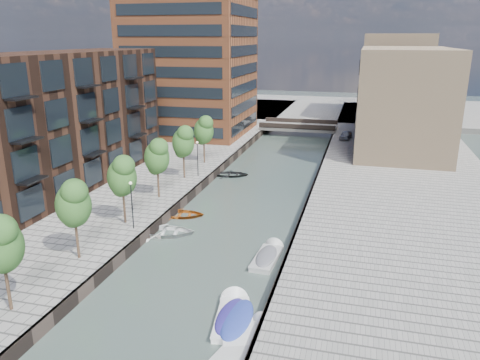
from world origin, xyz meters
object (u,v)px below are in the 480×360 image
at_px(tree_4, 157,155).
at_px(sloop_2, 182,216).
at_px(tree_1, 1,242).
at_px(sloop_3, 167,235).
at_px(tree_6, 204,129).
at_px(motorboat_0, 237,318).
at_px(sloop_4, 231,176).
at_px(bridge, 299,127).
at_px(car, 346,135).
at_px(tree_5, 183,141).
at_px(motorboat_4, 268,256).
at_px(motorboat_2, 248,345).
at_px(tree_3, 122,175).
at_px(motorboat_3, 231,315).
at_px(tree_2, 73,202).

xyz_separation_m(tree_4, sloop_2, (3.27, -2.01, -5.31)).
distance_m(tree_1, sloop_3, 15.90).
bearing_deg(tree_6, motorboat_0, -67.70).
bearing_deg(sloop_2, motorboat_0, -159.16).
relative_size(tree_1, sloop_4, 1.42).
relative_size(bridge, sloop_2, 3.08).
bearing_deg(sloop_3, bridge, -18.51).
distance_m(tree_6, car, 26.02).
xyz_separation_m(bridge, sloop_3, (-4.93, -46.45, -1.39)).
distance_m(tree_6, sloop_2, 17.18).
relative_size(tree_5, motorboat_4, 1.24).
bearing_deg(sloop_4, bridge, -20.09).
bearing_deg(sloop_3, tree_5, 2.42).
height_order(sloop_2, car, car).
relative_size(tree_6, motorboat_2, 1.06).
distance_m(bridge, tree_3, 47.92).
bearing_deg(motorboat_0, motorboat_4, 89.06).
xyz_separation_m(tree_6, motorboat_3, (12.45, -31.07, -5.11)).
xyz_separation_m(tree_2, sloop_3, (3.57, 7.55, -5.31)).
bearing_deg(motorboat_4, tree_1, -136.43).
xyz_separation_m(tree_2, sloop_4, (4.10, 26.28, -5.31)).
relative_size(bridge, sloop_4, 3.10).
relative_size(sloop_4, car, 1.13).
bearing_deg(tree_3, bridge, 79.75).
height_order(motorboat_0, motorboat_3, motorboat_0).
height_order(tree_4, motorboat_4, tree_4).
xyz_separation_m(tree_4, motorboat_2, (14.09, -19.49, -5.20)).
xyz_separation_m(bridge, sloop_2, (-5.23, -42.01, -1.39)).
distance_m(bridge, motorboat_0, 57.51).
relative_size(tree_1, tree_6, 1.00).
bearing_deg(motorboat_0, tree_4, 126.55).
height_order(tree_4, motorboat_2, tree_4).
bearing_deg(tree_4, tree_1, -90.00).
relative_size(tree_5, sloop_4, 1.42).
bearing_deg(tree_2, motorboat_3, -13.83).
xyz_separation_m(tree_2, tree_4, (0.00, 14.00, 0.00)).
height_order(sloop_2, sloop_3, sloop_3).
height_order(tree_4, motorboat_3, tree_4).
bearing_deg(tree_6, sloop_2, -78.44).
bearing_deg(car, sloop_2, -101.61).
distance_m(tree_4, car, 37.66).
xyz_separation_m(tree_2, motorboat_3, (12.45, -3.07, -5.11)).
distance_m(sloop_4, motorboat_0, 30.88).
bearing_deg(tree_1, car, 72.81).
bearing_deg(tree_3, tree_2, -90.00).
bearing_deg(bridge, sloop_4, -99.02).
bearing_deg(sloop_3, tree_3, 86.39).
xyz_separation_m(sloop_2, motorboat_4, (9.72, -6.63, 0.19)).
bearing_deg(tree_6, motorboat_4, -60.16).
height_order(tree_2, tree_5, same).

